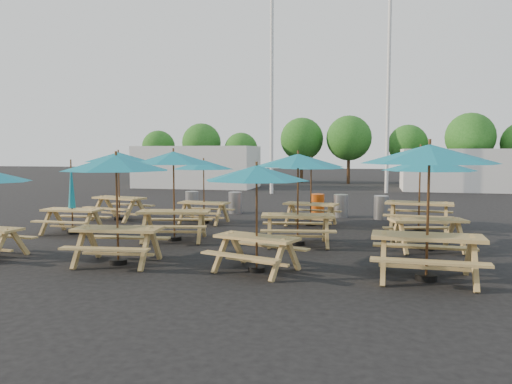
% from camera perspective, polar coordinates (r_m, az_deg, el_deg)
% --- Properties ---
extents(ground, '(120.00, 120.00, 0.00)m').
position_cam_1_polar(ground, '(14.91, -1.32, -4.66)').
color(ground, black).
rests_on(ground, ground).
extents(picnic_unit_1, '(1.71, 1.49, 2.18)m').
position_cam_1_polar(picnic_unit_1, '(15.58, -20.29, -1.23)').
color(picnic_unit_1, '#AE874D').
rests_on(picnic_unit_1, ground).
extents(picnic_unit_2, '(2.84, 2.84, 2.41)m').
position_cam_1_polar(picnic_unit_2, '(18.22, -15.45, 3.51)').
color(picnic_unit_2, '#AE874D').
rests_on(picnic_unit_2, ground).
extents(picnic_unit_3, '(2.52, 2.52, 2.35)m').
position_cam_1_polar(picnic_unit_3, '(10.94, -15.68, 2.63)').
color(picnic_unit_3, '#AE874D').
rests_on(picnic_unit_3, ground).
extents(picnic_unit_4, '(2.82, 2.82, 2.44)m').
position_cam_1_polar(picnic_unit_4, '(13.60, -9.41, 3.38)').
color(picnic_unit_4, '#AE874D').
rests_on(picnic_unit_4, ground).
extents(picnic_unit_5, '(2.29, 2.29, 2.15)m').
position_cam_1_polar(picnic_unit_5, '(16.82, -6.00, 2.78)').
color(picnic_unit_5, '#AE874D').
rests_on(picnic_unit_5, ground).
extents(picnic_unit_6, '(2.66, 2.66, 2.15)m').
position_cam_1_polar(picnic_unit_6, '(9.87, 0.07, 1.59)').
color(picnic_unit_6, '#AE874D').
rests_on(picnic_unit_6, ground).
extents(picnic_unit_7, '(2.68, 2.68, 2.37)m').
position_cam_1_polar(picnic_unit_7, '(12.80, 4.83, 3.12)').
color(picnic_unit_7, '#AE874D').
rests_on(picnic_unit_7, ground).
extents(picnic_unit_8, '(2.50, 2.50, 2.20)m').
position_cam_1_polar(picnic_unit_8, '(16.28, 6.32, 2.87)').
color(picnic_unit_8, '#AE874D').
rests_on(picnic_unit_8, ground).
extents(picnic_unit_9, '(2.59, 2.59, 2.56)m').
position_cam_1_polar(picnic_unit_9, '(9.71, 19.20, 3.40)').
color(picnic_unit_9, '#AE874D').
rests_on(picnic_unit_9, ground).
extents(picnic_unit_10, '(2.72, 2.72, 2.29)m').
position_cam_1_polar(picnic_unit_10, '(12.79, 19.17, 2.54)').
color(picnic_unit_10, '#AE874D').
rests_on(picnic_unit_10, ground).
extents(picnic_unit_11, '(2.79, 2.79, 2.55)m').
position_cam_1_polar(picnic_unit_11, '(16.11, 18.28, 3.76)').
color(picnic_unit_11, '#AE874D').
rests_on(picnic_unit_11, ground).
extents(waste_bin_0, '(0.52, 0.52, 0.84)m').
position_cam_1_polar(waste_bin_0, '(20.00, -7.33, -1.13)').
color(waste_bin_0, gray).
rests_on(waste_bin_0, ground).
extents(waste_bin_1, '(0.52, 0.52, 0.84)m').
position_cam_1_polar(waste_bin_1, '(19.51, -2.39, -1.24)').
color(waste_bin_1, gray).
rests_on(waste_bin_1, ground).
extents(waste_bin_2, '(0.52, 0.52, 0.84)m').
position_cam_1_polar(waste_bin_2, '(18.73, 7.01, -1.51)').
color(waste_bin_2, '#CB490B').
rests_on(waste_bin_2, ground).
extents(waste_bin_3, '(0.52, 0.52, 0.84)m').
position_cam_1_polar(waste_bin_3, '(18.62, 9.67, -1.58)').
color(waste_bin_3, gray).
rests_on(waste_bin_3, ground).
extents(waste_bin_4, '(0.52, 0.52, 0.84)m').
position_cam_1_polar(waste_bin_4, '(18.39, 14.12, -1.73)').
color(waste_bin_4, gray).
rests_on(waste_bin_4, ground).
extents(mast_0, '(0.20, 0.20, 12.00)m').
position_cam_1_polar(mast_0, '(29.04, 1.81, 11.70)').
color(mast_0, silver).
rests_on(mast_0, ground).
extents(mast_1, '(0.20, 0.20, 12.00)m').
position_cam_1_polar(mast_1, '(30.48, 14.90, 11.21)').
color(mast_1, silver).
rests_on(mast_1, ground).
extents(event_tent_0, '(8.00, 4.00, 2.80)m').
position_cam_1_polar(event_tent_0, '(34.32, -6.75, 2.88)').
color(event_tent_0, silver).
rests_on(event_tent_0, ground).
extents(event_tent_1, '(7.00, 4.00, 2.60)m').
position_cam_1_polar(event_tent_1, '(33.69, 22.26, 2.37)').
color(event_tent_1, silver).
rests_on(event_tent_1, ground).
extents(tree_0, '(2.80, 2.80, 4.24)m').
position_cam_1_polar(tree_0, '(43.31, -11.08, 5.06)').
color(tree_0, '#382314').
rests_on(tree_0, ground).
extents(tree_1, '(3.11, 3.11, 4.72)m').
position_cam_1_polar(tree_1, '(40.46, -6.25, 5.61)').
color(tree_1, '#382314').
rests_on(tree_1, ground).
extents(tree_2, '(2.59, 2.59, 3.93)m').
position_cam_1_polar(tree_2, '(39.22, -1.72, 4.90)').
color(tree_2, '#382314').
rests_on(tree_2, ground).
extents(tree_3, '(3.36, 3.36, 5.09)m').
position_cam_1_polar(tree_3, '(39.36, 5.25, 6.02)').
color(tree_3, '#382314').
rests_on(tree_3, ground).
extents(tree_4, '(3.41, 3.41, 5.17)m').
position_cam_1_polar(tree_4, '(38.57, 10.57, 6.07)').
color(tree_4, '#382314').
rests_on(tree_4, ground).
extents(tree_5, '(2.94, 2.94, 4.45)m').
position_cam_1_polar(tree_5, '(39.01, 16.97, 5.22)').
color(tree_5, '#382314').
rests_on(tree_5, ground).
extents(tree_6, '(3.38, 3.38, 5.13)m').
position_cam_1_polar(tree_6, '(37.73, 23.28, 5.77)').
color(tree_6, '#382314').
rests_on(tree_6, ground).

